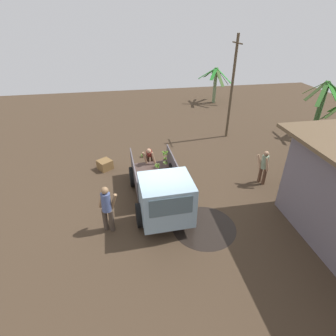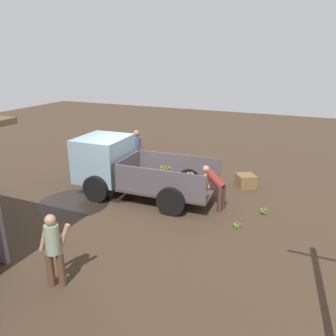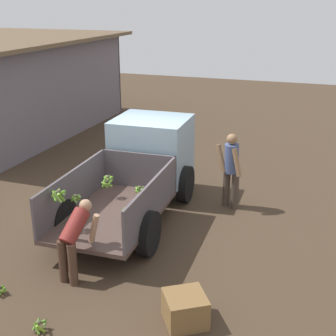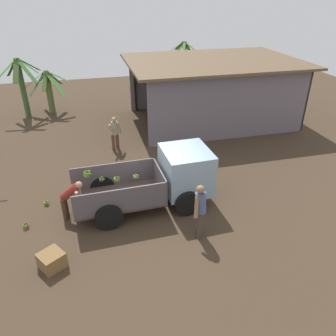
# 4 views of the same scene
# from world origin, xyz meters

# --- Properties ---
(ground) EXTENTS (36.00, 36.00, 0.00)m
(ground) POSITION_xyz_m (0.00, 0.00, 0.00)
(ground) COLOR #413123
(mud_patch_0) EXTENTS (2.20, 2.20, 0.01)m
(mud_patch_0) POSITION_xyz_m (1.29, 1.25, 0.00)
(mud_patch_0) COLOR black
(mud_patch_0) RESTS_ON ground
(mud_patch_1) EXTENTS (1.05, 1.05, 0.01)m
(mud_patch_1) POSITION_xyz_m (0.21, 0.19, 0.00)
(mud_patch_1) COLOR black
(mud_patch_1) RESTS_ON ground
(cargo_truck) EXTENTS (4.54, 2.09, 1.85)m
(cargo_truck) POSITION_xyz_m (0.47, -0.03, 0.98)
(cargo_truck) COLOR #4B3831
(cargo_truck) RESTS_ON ground
(person_foreground_visitor) EXTENTS (0.50, 0.68, 1.71)m
(person_foreground_visitor) POSITION_xyz_m (0.79, -1.94, 0.95)
(person_foreground_visitor) COLOR #42362D
(person_foreground_visitor) RESTS_ON ground
(person_worker_loading) EXTENTS (0.74, 0.61, 1.29)m
(person_worker_loading) POSITION_xyz_m (-2.82, -0.12, 0.76)
(person_worker_loading) COLOR #462F23
(person_worker_loading) RESTS_ON ground
(person_bystander_near_shed) EXTENTS (0.61, 0.48, 1.54)m
(person_bystander_near_shed) POSITION_xyz_m (-0.91, 4.47, 0.86)
(person_bystander_near_shed) COLOR brown
(person_bystander_near_shed) RESTS_ON ground
(banana_bunch_on_ground_0) EXTENTS (0.21, 0.22, 0.19)m
(banana_bunch_on_ground_0) POSITION_xyz_m (-4.22, -0.32, 0.11)
(banana_bunch_on_ground_0) COLOR #4A4230
(banana_bunch_on_ground_0) RESTS_ON ground
(banana_bunch_on_ground_1) EXTENTS (0.21, 0.20, 0.16)m
(banana_bunch_on_ground_1) POSITION_xyz_m (-3.69, 0.77, 0.09)
(banana_bunch_on_ground_1) COLOR #413A2A
(banana_bunch_on_ground_1) RESTS_ON ground
(wooden_crate_0) EXTENTS (0.80, 0.80, 0.45)m
(wooden_crate_0) POSITION_xyz_m (-3.34, -2.19, 0.22)
(wooden_crate_0) COLOR brown
(wooden_crate_0) RESTS_ON ground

